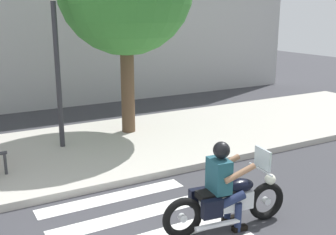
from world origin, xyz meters
The scene contains 6 objects.
sidewalk centered at (0.00, 4.97, 0.07)m, with size 24.00×4.40×0.15m, color #B7B2A8.
crosswalk_stripe_4 centered at (0.80, 1.60, 0.00)m, with size 2.80×0.40×0.01m, color white.
crosswalk_stripe_5 centered at (0.80, 2.40, 0.00)m, with size 2.80×0.40×0.01m, color white.
motorcycle centered at (1.96, 0.51, 0.46)m, with size 2.14×0.72×1.24m.
rider centered at (1.89, 0.52, 0.83)m, with size 0.67×0.59×1.44m.
street_lamp centered at (0.70, 5.37, 2.35)m, with size 0.28×0.28×3.81m.
Camera 1 is at (-1.73, -4.20, 3.34)m, focal length 44.30 mm.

